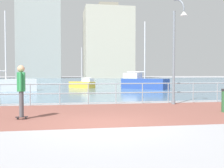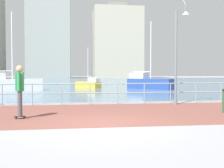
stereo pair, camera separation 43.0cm
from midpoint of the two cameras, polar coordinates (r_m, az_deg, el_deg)
ground at (r=48.39m, az=-6.64°, el=0.30°), size 220.00×220.00×0.00m
brick_paving at (r=11.01m, az=-2.50°, el=-5.90°), size 28.00×6.11×0.01m
harbor_water at (r=58.94m, az=-6.86°, el=0.63°), size 180.00×88.00×0.00m
waterfront_railing at (r=13.97m, az=-3.67°, el=-1.18°), size 25.25×0.06×1.06m
lamppost at (r=14.29m, az=14.33°, el=7.57°), size 0.59×0.72×5.26m
skateboarder at (r=9.91m, az=-17.15°, el=-0.49°), size 0.40×0.55×1.82m
sailboat_white at (r=25.96m, az=-19.59°, el=0.07°), size 5.18×2.98×6.95m
sailboat_navy at (r=28.38m, az=8.03°, el=0.31°), size 4.37×4.53×6.75m
sailboat_red at (r=30.23m, az=-4.36°, el=-0.00°), size 2.76×2.98×4.36m
tower_beige at (r=97.37m, az=1.09°, el=8.26°), size 16.12×13.91×25.51m
tower_brick at (r=99.16m, az=-12.64°, el=11.02°), size 14.39×10.27×35.53m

